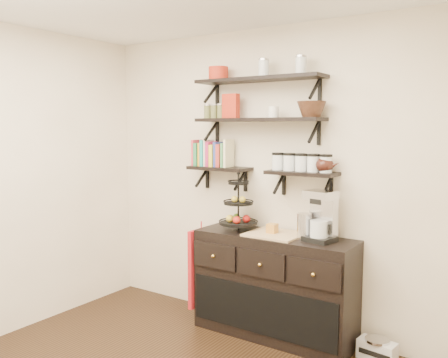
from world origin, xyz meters
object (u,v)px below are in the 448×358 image
coffee_maker (322,217)px  fruit_stand (239,211)px  sideboard (274,286)px  radio (377,349)px

coffee_maker → fruit_stand: bearing=-166.3°
sideboard → coffee_maker: coffee_maker is taller
fruit_stand → sideboard: bearing=-0.6°
sideboard → fruit_stand: 0.72m
fruit_stand → radio: 1.59m
sideboard → coffee_maker: bearing=4.0°
fruit_stand → coffee_maker: size_ratio=1.21×
sideboard → radio: (0.88, 0.06, -0.37)m
sideboard → fruit_stand: size_ratio=2.78×
sideboard → coffee_maker: 0.76m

